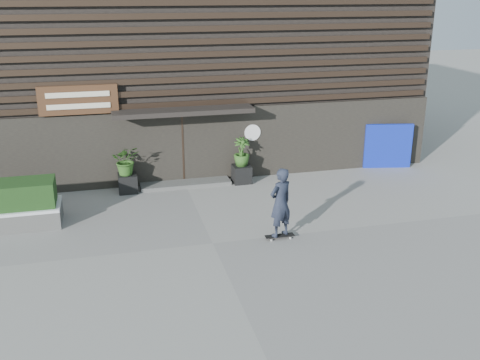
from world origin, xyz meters
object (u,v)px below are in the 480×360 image
object	(u,v)px
planter_pot_left	(128,183)
blue_tarp	(388,146)
planter_pot_right	(242,174)
skateboarder	(280,203)

from	to	relation	value
planter_pot_left	blue_tarp	size ratio (longest dim) A/B	0.34
planter_pot_left	blue_tarp	distance (m)	9.41
planter_pot_right	skateboarder	bearing A→B (deg)	-91.61
planter_pot_left	skateboarder	size ratio (longest dim) A/B	0.31
planter_pot_left	skateboarder	xyz separation A→B (m)	(3.67, -4.55, 0.72)
blue_tarp	planter_pot_right	bearing A→B (deg)	-165.62
planter_pot_right	skateboarder	xyz separation A→B (m)	(-0.13, -4.55, 0.72)
blue_tarp	skateboarder	bearing A→B (deg)	-128.37
planter_pot_right	blue_tarp	distance (m)	5.62
planter_pot_left	blue_tarp	xyz separation A→B (m)	(9.39, 0.30, 0.52)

